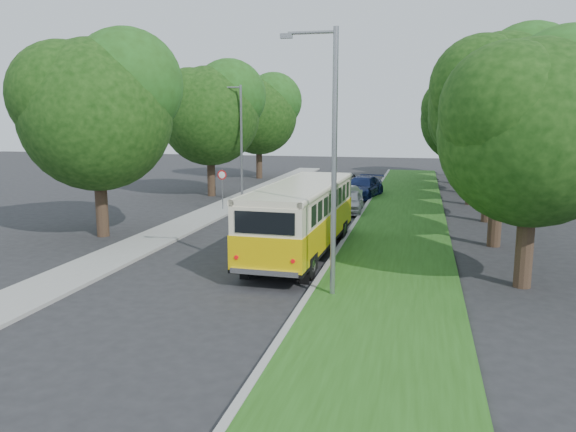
% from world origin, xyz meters
% --- Properties ---
extents(ground, '(120.00, 120.00, 0.00)m').
position_xyz_m(ground, '(0.00, 0.00, 0.00)').
color(ground, '#242426').
rests_on(ground, ground).
extents(curb, '(0.20, 70.00, 0.15)m').
position_xyz_m(curb, '(3.60, 5.00, 0.07)').
color(curb, gray).
rests_on(curb, ground).
extents(grass_verge, '(4.50, 70.00, 0.13)m').
position_xyz_m(grass_verge, '(5.95, 5.00, 0.07)').
color(grass_verge, '#234F15').
rests_on(grass_verge, ground).
extents(sidewalk, '(2.20, 70.00, 0.12)m').
position_xyz_m(sidewalk, '(-4.80, 5.00, 0.06)').
color(sidewalk, gray).
rests_on(sidewalk, ground).
extents(treeline, '(24.27, 41.91, 9.46)m').
position_xyz_m(treeline, '(3.15, 17.99, 5.93)').
color(treeline, '#332319').
rests_on(treeline, ground).
extents(lamppost_near, '(1.71, 0.16, 8.00)m').
position_xyz_m(lamppost_near, '(4.21, -2.50, 4.37)').
color(lamppost_near, gray).
rests_on(lamppost_near, ground).
extents(lamppost_far, '(1.71, 0.16, 7.50)m').
position_xyz_m(lamppost_far, '(-4.70, 16.00, 4.12)').
color(lamppost_far, gray).
rests_on(lamppost_far, ground).
extents(warning_sign, '(0.56, 0.10, 2.50)m').
position_xyz_m(warning_sign, '(-4.50, 11.98, 1.71)').
color(warning_sign, gray).
rests_on(warning_sign, ground).
extents(vintage_bus, '(2.87, 10.01, 2.95)m').
position_xyz_m(vintage_bus, '(2.26, 2.53, 1.48)').
color(vintage_bus, '#E6BD07').
rests_on(vintage_bus, ground).
extents(car_silver, '(1.73, 3.90, 1.31)m').
position_xyz_m(car_silver, '(2.84, 13.13, 0.65)').
color(car_silver, '#BBBAC0').
rests_on(car_silver, ground).
extents(car_white, '(2.55, 4.78, 1.50)m').
position_xyz_m(car_white, '(2.10, 13.46, 0.75)').
color(car_white, silver).
rests_on(car_white, ground).
extents(car_blue, '(2.97, 5.31, 1.45)m').
position_xyz_m(car_blue, '(2.91, 19.54, 0.73)').
color(car_blue, navy).
rests_on(car_blue, ground).
extents(car_grey, '(2.38, 4.72, 1.28)m').
position_xyz_m(car_grey, '(1.24, 23.20, 0.64)').
color(car_grey, '#595C61').
rests_on(car_grey, ground).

